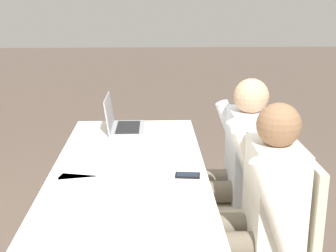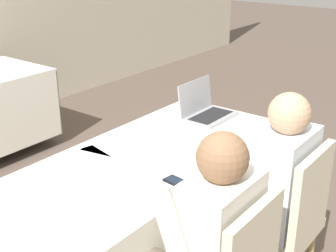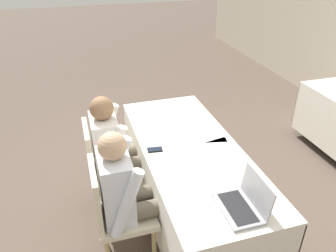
{
  "view_description": "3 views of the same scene",
  "coord_description": "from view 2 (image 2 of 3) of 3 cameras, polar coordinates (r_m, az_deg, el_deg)",
  "views": [
    {
      "loc": [
        -2.26,
        -0.12,
        1.66
      ],
      "look_at": [
        0.0,
        -0.21,
        1.0
      ],
      "focal_mm": 50.0,
      "sensor_mm": 36.0,
      "label": 1
    },
    {
      "loc": [
        -1.65,
        -1.47,
        1.83
      ],
      "look_at": [
        0.0,
        -0.21,
        1.0
      ],
      "focal_mm": 50.0,
      "sensor_mm": 36.0,
      "label": 2
    },
    {
      "loc": [
        2.17,
        -0.86,
        2.29
      ],
      "look_at": [
        0.0,
        -0.21,
        1.0
      ],
      "focal_mm": 35.0,
      "sensor_mm": 36.0,
      "label": 3
    }
  ],
  "objects": [
    {
      "name": "conference_table_near",
      "position": [
        2.55,
        -3.71,
        -7.88
      ],
      "size": [
        2.01,
        0.81,
        0.75
      ],
      "color": "white",
      "rests_on": "ground_plane"
    },
    {
      "name": "laptop",
      "position": [
        3.06,
        4.66,
        1.88
      ],
      "size": [
        0.35,
        0.26,
        0.23
      ],
      "rotation": [
        0.0,
        0.0,
        -0.01
      ],
      "color": "#99999E",
      "rests_on": "conference_table_near"
    },
    {
      "name": "cell_phone",
      "position": [
        2.25,
        1.06,
        -6.81
      ],
      "size": [
        0.08,
        0.13,
        0.01
      ],
      "rotation": [
        0.0,
        0.0,
        -0.11
      ],
      "color": "black",
      "rests_on": "conference_table_near"
    },
    {
      "name": "paper_beside_laptop",
      "position": [
        2.21,
        -11.06,
        -7.95
      ],
      "size": [
        0.23,
        0.31,
        0.0
      ],
      "rotation": [
        0.0,
        0.0,
        0.06
      ],
      "color": "white",
      "rests_on": "conference_table_near"
    },
    {
      "name": "paper_centre_table",
      "position": [
        2.52,
        -9.53,
        -3.99
      ],
      "size": [
        0.27,
        0.34,
        0.0
      ],
      "rotation": [
        0.0,
        0.0,
        -0.22
      ],
      "color": "white",
      "rests_on": "conference_table_near"
    },
    {
      "name": "paper_left_edge",
      "position": [
        2.63,
        -6.79,
        -2.65
      ],
      "size": [
        0.26,
        0.33,
        0.0
      ],
      "rotation": [
        0.0,
        0.0,
        0.19
      ],
      "color": "white",
      "rests_on": "conference_table_near"
    },
    {
      "name": "chair_near_right",
      "position": [
        2.47,
        13.89,
        -11.08
      ],
      "size": [
        0.44,
        0.44,
        0.92
      ],
      "rotation": [
        0.0,
        0.0,
        3.14
      ],
      "color": "tan",
      "rests_on": "ground_plane"
    },
    {
      "name": "person_checkered_shirt",
      "position": [
        1.98,
        4.15,
        -13.95
      ],
      "size": [
        0.5,
        0.52,
        1.18
      ],
      "rotation": [
        0.0,
        0.0,
        3.14
      ],
      "color": "#665B4C",
      "rests_on": "ground_plane"
    },
    {
      "name": "person_white_shirt",
      "position": [
        2.43,
        11.98,
        -7.19
      ],
      "size": [
        0.5,
        0.52,
        1.18
      ],
      "rotation": [
        0.0,
        0.0,
        3.14
      ],
      "color": "#665B4C",
      "rests_on": "ground_plane"
    }
  ]
}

